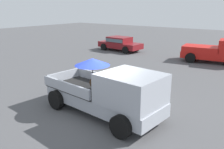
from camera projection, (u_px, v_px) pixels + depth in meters
name	position (u px, v px, depth m)	size (l,w,h in m)	color
ground_plane	(103.00, 113.00, 9.61)	(80.00, 80.00, 0.00)	#4C4C4F
pickup_truck_main	(111.00, 93.00, 9.05)	(5.19, 2.59, 2.18)	black
pickup_truck_red	(218.00, 52.00, 17.90)	(5.00, 2.69, 1.80)	black
parked_sedan_near	(120.00, 43.00, 22.98)	(4.42, 2.22, 1.33)	black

